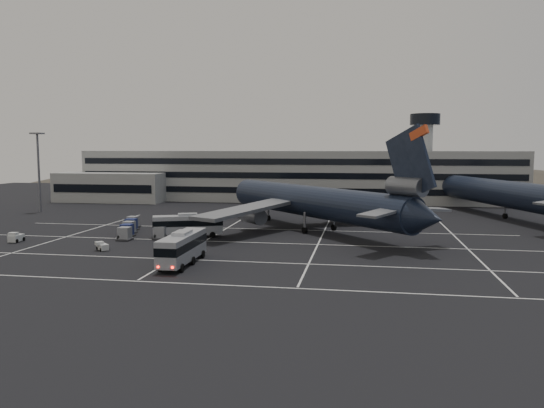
{
  "coord_description": "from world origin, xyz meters",
  "views": [
    {
      "loc": [
        18.62,
        -76.18,
        14.68
      ],
      "look_at": [
        3.03,
        14.63,
        5.0
      ],
      "focal_mm": 35.0,
      "sensor_mm": 36.0,
      "label": 1
    }
  ],
  "objects": [
    {
      "name": "ground",
      "position": [
        0.0,
        0.0,
        0.0
      ],
      "size": [
        260.0,
        260.0,
        0.0
      ],
      "primitive_type": "plane",
      "color": "black",
      "rests_on": "ground"
    },
    {
      "name": "lane_markings",
      "position": [
        0.95,
        0.72,
        0.01
      ],
      "size": [
        90.0,
        55.62,
        0.01
      ],
      "color": "silver",
      "rests_on": "ground"
    },
    {
      "name": "terminal",
      "position": [
        -2.95,
        71.14,
        6.93
      ],
      "size": [
        125.0,
        26.0,
        24.0
      ],
      "color": "gray",
      "rests_on": "ground"
    },
    {
      "name": "hills",
      "position": [
        17.99,
        170.0,
        -12.07
      ],
      "size": [
        352.0,
        180.0,
        44.0
      ],
      "color": "#38332B",
      "rests_on": "ground"
    },
    {
      "name": "lightpole_left",
      "position": [
        -55.0,
        35.0,
        11.82
      ],
      "size": [
        2.4,
        2.4,
        18.28
      ],
      "color": "slate",
      "rests_on": "ground"
    },
    {
      "name": "trijet_main",
      "position": [
        10.23,
        17.57,
        5.25
      ],
      "size": [
        42.75,
        46.53,
        18.08
      ],
      "rotation": [
        0.0,
        0.0,
        0.72
      ],
      "color": "black",
      "rests_on": "ground"
    },
    {
      "name": "trijet_far",
      "position": [
        48.56,
        40.04,
        5.43
      ],
      "size": [
        25.55,
        56.44,
        18.08
      ],
      "rotation": [
        0.0,
        0.0,
        0.3
      ],
      "color": "black",
      "rests_on": "ground"
    },
    {
      "name": "bus_near",
      "position": [
        -3.79,
        -12.89,
        2.33
      ],
      "size": [
        3.09,
        12.11,
        4.26
      ],
      "rotation": [
        0.0,
        0.0,
        0.0
      ],
      "color": "#9C9EA4",
      "rests_on": "ground"
    },
    {
      "name": "bus_far",
      "position": [
        -9.79,
        6.96,
        2.2
      ],
      "size": [
        11.55,
        6.57,
        4.02
      ],
      "rotation": [
        0.0,
        0.0,
        1.94
      ],
      "color": "#9C9EA4",
      "rests_on": "ground"
    },
    {
      "name": "tug_a",
      "position": [
        -35.09,
        -1.86,
        0.71
      ],
      "size": [
        1.63,
        2.58,
        1.6
      ],
      "rotation": [
        0.0,
        0.0,
        0.05
      ],
      "color": "beige",
      "rests_on": "ground"
    },
    {
      "name": "tug_b",
      "position": [
        -18.25,
        -5.98,
        0.59
      ],
      "size": [
        2.34,
        2.31,
        1.32
      ],
      "rotation": [
        0.0,
        0.0,
        0.82
      ],
      "color": "beige",
      "rests_on": "ground"
    },
    {
      "name": "uld_cluster",
      "position": [
        -18.46,
        10.06,
        1.03
      ],
      "size": [
        12.75,
        17.9,
        2.11
      ],
      "rotation": [
        0.0,
        0.0,
        0.33
      ],
      "color": "#2D2D30",
      "rests_on": "ground"
    }
  ]
}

